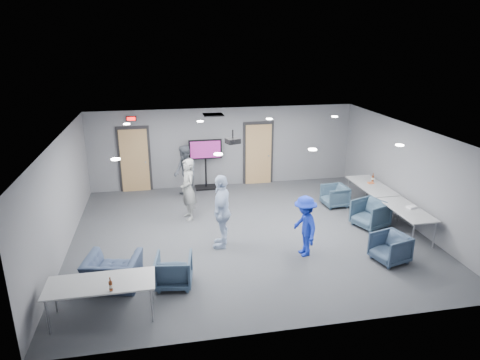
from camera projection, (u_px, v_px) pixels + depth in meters
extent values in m
plane|color=#33353A|center=(248.00, 233.00, 11.31)|extent=(9.00, 9.00, 0.00)
plane|color=white|center=(248.00, 133.00, 10.46)|extent=(9.00, 9.00, 0.00)
cube|color=slate|center=(224.00, 147.00, 14.61)|extent=(9.00, 0.02, 2.70)
cube|color=slate|center=(297.00, 262.00, 7.16)|extent=(9.00, 0.02, 2.70)
cube|color=slate|center=(62.00, 197.00, 10.08)|extent=(0.02, 8.00, 2.70)
cube|color=slate|center=(409.00, 175.00, 11.69)|extent=(0.02, 8.00, 2.70)
cube|color=black|center=(135.00, 160.00, 14.13)|extent=(1.06, 0.06, 2.24)
cube|color=tan|center=(135.00, 161.00, 14.10)|extent=(0.90, 0.05, 2.10)
cylinder|color=#999BA1|center=(146.00, 162.00, 14.14)|extent=(0.04, 0.10, 0.04)
cube|color=black|center=(258.00, 153.00, 14.88)|extent=(1.06, 0.06, 2.24)
cube|color=tan|center=(258.00, 155.00, 14.85)|extent=(0.90, 0.05, 2.10)
cylinder|color=#999BA1|center=(269.00, 156.00, 14.89)|extent=(0.04, 0.10, 0.04)
cube|color=black|center=(131.00, 119.00, 13.67)|extent=(0.32, 0.06, 0.16)
cube|color=#FF0C0C|center=(131.00, 119.00, 13.63)|extent=(0.26, 0.02, 0.11)
cube|color=black|center=(213.00, 115.00, 12.98)|extent=(0.60, 0.60, 0.03)
cylinder|color=white|center=(116.00, 159.00, 8.25)|extent=(0.18, 0.18, 0.02)
cylinder|color=white|center=(127.00, 124.00, 11.60)|extent=(0.18, 0.18, 0.02)
cylinder|color=white|center=(218.00, 154.00, 8.61)|extent=(0.18, 0.18, 0.02)
cylinder|color=white|center=(200.00, 121.00, 11.96)|extent=(0.18, 0.18, 0.02)
cylinder|color=white|center=(313.00, 149.00, 8.96)|extent=(0.18, 0.18, 0.02)
cylinder|color=white|center=(269.00, 119.00, 12.32)|extent=(0.18, 0.18, 0.02)
cylinder|color=white|center=(400.00, 145.00, 9.32)|extent=(0.18, 0.18, 0.02)
cylinder|color=white|center=(335.00, 117.00, 12.67)|extent=(0.18, 0.18, 0.02)
imported|color=gray|center=(188.00, 189.00, 11.95)|extent=(0.55, 0.72, 1.76)
imported|color=#4D535D|center=(185.00, 172.00, 13.51)|extent=(0.87, 0.99, 1.73)
imported|color=silver|center=(222.00, 211.00, 10.34)|extent=(0.71, 1.16, 1.85)
imported|color=#1B31B2|center=(305.00, 226.00, 9.98)|extent=(0.64, 1.00, 1.47)
imported|color=#384F62|center=(335.00, 196.00, 13.04)|extent=(0.75, 0.73, 0.65)
imported|color=#354A5C|center=(370.00, 214.00, 11.59)|extent=(1.05, 1.04, 0.75)
imported|color=#36475D|center=(390.00, 248.00, 9.79)|extent=(0.89, 0.88, 0.67)
imported|color=#394D63|center=(174.00, 270.00, 8.84)|extent=(0.83, 0.85, 0.68)
imported|color=#34415A|center=(113.00, 272.00, 8.76)|extent=(1.24, 1.14, 0.69)
cube|color=#A3A5A7|center=(372.00, 186.00, 12.75)|extent=(0.81, 1.93, 0.03)
cylinder|color=#999BA1|center=(348.00, 188.00, 13.64)|extent=(0.04, 0.04, 0.70)
cylinder|color=#999BA1|center=(375.00, 209.00, 11.99)|extent=(0.04, 0.04, 0.70)
cylinder|color=#999BA1|center=(367.00, 187.00, 13.75)|extent=(0.04, 0.04, 0.70)
cylinder|color=#999BA1|center=(396.00, 207.00, 12.10)|extent=(0.04, 0.04, 0.70)
cube|color=#A3A5A7|center=(407.00, 210.00, 10.98)|extent=(0.74, 1.78, 0.03)
cylinder|color=#999BA1|center=(380.00, 212.00, 11.80)|extent=(0.04, 0.04, 0.70)
cylinder|color=#999BA1|center=(413.00, 237.00, 10.29)|extent=(0.04, 0.04, 0.70)
cylinder|color=#999BA1|center=(399.00, 210.00, 11.91)|extent=(0.04, 0.04, 0.70)
cylinder|color=#999BA1|center=(434.00, 235.00, 10.40)|extent=(0.04, 0.04, 0.70)
cube|color=#A3A5A7|center=(100.00, 283.00, 7.70)|extent=(1.93, 0.82, 0.03)
cylinder|color=#999BA1|center=(152.00, 286.00, 8.27)|extent=(0.04, 0.04, 0.70)
cylinder|color=#999BA1|center=(55.00, 296.00, 7.95)|extent=(0.04, 0.04, 0.70)
cylinder|color=#999BA1|center=(152.00, 305.00, 7.68)|extent=(0.04, 0.04, 0.70)
cylinder|color=#999BA1|center=(47.00, 317.00, 7.35)|extent=(0.04, 0.04, 0.70)
cylinder|color=#56230E|center=(111.00, 286.00, 7.42)|extent=(0.06, 0.06, 0.18)
cylinder|color=#56230E|center=(110.00, 280.00, 7.38)|extent=(0.02, 0.02, 0.08)
cylinder|color=beige|center=(111.00, 286.00, 7.42)|extent=(0.07, 0.07, 0.06)
cylinder|color=#56230E|center=(373.00, 179.00, 13.05)|extent=(0.07, 0.07, 0.19)
cylinder|color=#56230E|center=(373.00, 174.00, 13.00)|extent=(0.02, 0.02, 0.08)
cylinder|color=beige|center=(373.00, 179.00, 13.05)|extent=(0.07, 0.07, 0.06)
cube|color=#D86736|center=(371.00, 183.00, 12.89)|extent=(0.18, 0.12, 0.04)
cube|color=white|center=(412.00, 207.00, 11.04)|extent=(0.27, 0.22, 0.05)
cube|color=black|center=(206.00, 187.00, 14.68)|extent=(0.74, 0.53, 0.06)
cylinder|color=black|center=(206.00, 169.00, 14.47)|extent=(0.06, 0.06, 1.27)
cube|color=black|center=(205.00, 149.00, 14.25)|extent=(1.11, 0.07, 0.66)
cube|color=#691759|center=(205.00, 150.00, 14.20)|extent=(1.00, 0.01, 0.57)
cylinder|color=black|center=(233.00, 134.00, 10.88)|extent=(0.04, 0.04, 0.22)
cube|color=black|center=(233.00, 141.00, 10.94)|extent=(0.40, 0.38, 0.13)
cylinder|color=black|center=(234.00, 142.00, 10.80)|extent=(0.08, 0.06, 0.08)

